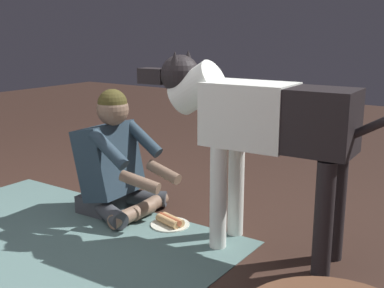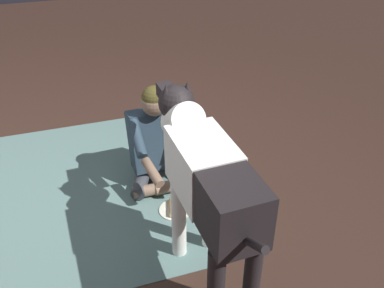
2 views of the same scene
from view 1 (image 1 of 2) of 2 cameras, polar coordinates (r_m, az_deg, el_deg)
The scene contains 5 objects.
ground_plane at distance 2.96m, azimuth -15.41°, elevation -11.32°, with size 12.90×12.90×0.00m, color #36231C.
area_rug at distance 3.00m, azimuth -17.70°, elevation -11.06°, with size 2.15×1.52×0.01m, color slate.
person_sitting_on_floor at distance 3.26m, azimuth -9.04°, elevation -2.26°, with size 0.68×0.58×0.84m.
large_dog at distance 2.63m, azimuth 7.72°, elevation 2.50°, with size 1.46×0.33×1.09m.
hot_dog_on_plate at distance 3.11m, azimuth -2.60°, elevation -9.13°, with size 0.25×0.25×0.06m.
Camera 1 is at (-2.10, 1.70, 1.21)m, focal length 45.38 mm.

